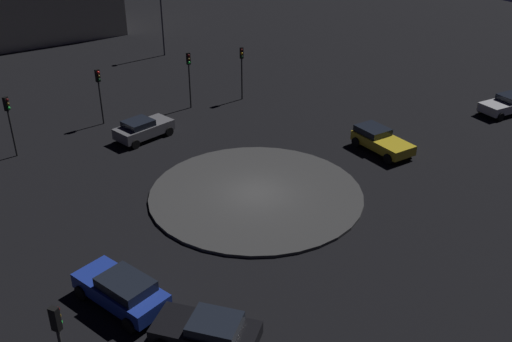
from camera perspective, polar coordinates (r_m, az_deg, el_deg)
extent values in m
plane|color=black|center=(33.42, 0.00, -2.40)|extent=(118.09, 118.09, 0.00)
cylinder|color=#383838|center=(33.37, 0.00, -2.27)|extent=(12.32, 12.32, 0.17)
cube|color=black|center=(23.62, -4.97, -15.53)|extent=(4.34, 4.17, 0.57)
cube|color=black|center=(23.17, -4.08, -14.84)|extent=(2.54, 2.52, 0.43)
cylinder|color=black|center=(24.90, -7.46, -13.85)|extent=(0.64, 0.60, 0.66)
cylinder|color=black|center=(24.07, -0.67, -15.32)|extent=(0.64, 0.60, 0.66)
cube|color=slate|center=(40.96, -10.98, 4.06)|extent=(2.86, 4.38, 0.73)
cube|color=black|center=(40.51, -11.53, 4.62)|extent=(2.05, 2.21, 0.42)
cylinder|color=black|center=(42.56, -10.12, 4.53)|extent=(0.39, 0.67, 0.64)
cylinder|color=black|center=(41.22, -8.56, 3.87)|extent=(0.39, 0.67, 0.64)
cylinder|color=black|center=(41.06, -13.31, 3.31)|extent=(0.39, 0.67, 0.64)
cylinder|color=black|center=(39.66, -11.80, 2.59)|extent=(0.39, 0.67, 0.64)
cube|color=#1E38A5|center=(25.95, -13.20, -11.43)|extent=(4.81, 3.24, 0.70)
cube|color=black|center=(25.31, -12.72, -10.83)|extent=(2.70, 2.30, 0.46)
cylinder|color=black|center=(26.85, -16.86, -11.41)|extent=(0.72, 0.44, 0.68)
cylinder|color=black|center=(27.62, -13.76, -9.69)|extent=(0.72, 0.44, 0.68)
cylinder|color=black|center=(24.76, -12.40, -14.62)|extent=(0.72, 0.44, 0.68)
cylinder|color=black|center=(25.60, -9.18, -12.61)|extent=(0.72, 0.44, 0.68)
cube|color=silver|center=(48.37, 23.28, 5.94)|extent=(1.96, 3.97, 0.66)
cube|color=black|center=(48.71, 23.90, 6.65)|extent=(1.66, 1.88, 0.44)
cylinder|color=black|center=(46.91, 22.94, 4.93)|extent=(0.24, 0.64, 0.64)
cylinder|color=black|center=(47.95, 21.32, 5.70)|extent=(0.24, 0.64, 0.64)
cylinder|color=black|center=(50.05, 23.45, 6.19)|extent=(0.24, 0.64, 0.64)
cube|color=gold|center=(39.15, 12.38, 2.75)|extent=(4.26, 2.01, 0.64)
cube|color=black|center=(39.59, 11.44, 3.97)|extent=(2.10, 1.73, 0.42)
cylinder|color=black|center=(38.99, 14.87, 1.82)|extent=(0.70, 0.24, 0.69)
cylinder|color=black|center=(37.72, 12.88, 1.16)|extent=(0.70, 0.24, 0.69)
cylinder|color=black|center=(40.87, 11.83, 3.40)|extent=(0.70, 0.24, 0.69)
cylinder|color=black|center=(39.65, 9.83, 2.82)|extent=(0.70, 0.24, 0.69)
cube|color=black|center=(20.19, -19.19, -13.61)|extent=(0.37, 0.35, 0.90)
sphere|color=#3F0C0C|center=(20.09, -19.03, -12.80)|extent=(0.20, 0.20, 0.20)
sphere|color=#4C380F|center=(20.26, -18.91, -13.38)|extent=(0.20, 0.20, 0.20)
sphere|color=#1EE53F|center=(20.44, -18.80, -13.96)|extent=(0.20, 0.20, 0.20)
cylinder|color=#2D2D2D|center=(40.48, -22.88, 3.42)|extent=(0.12, 0.12, 3.19)
cube|color=black|center=(39.76, -23.41, 6.11)|extent=(0.36, 0.37, 0.90)
sphere|color=#3F0C0C|center=(39.57, -23.32, 6.45)|extent=(0.20, 0.20, 0.20)
sphere|color=#4C380F|center=(39.66, -23.25, 6.09)|extent=(0.20, 0.20, 0.20)
sphere|color=#1EE53F|center=(39.75, -23.18, 5.73)|extent=(0.20, 0.20, 0.20)
cylinder|color=#2D2D2D|center=(43.76, -15.02, 6.49)|extent=(0.12, 0.12, 3.24)
cube|color=black|center=(43.09, -15.35, 9.05)|extent=(0.29, 0.35, 0.90)
sphere|color=red|center=(42.89, -15.29, 9.35)|extent=(0.20, 0.20, 0.20)
sphere|color=#4C380F|center=(42.97, -15.25, 9.01)|extent=(0.20, 0.20, 0.20)
sphere|color=#0F3819|center=(43.05, -15.20, 8.67)|extent=(0.20, 0.20, 0.20)
cylinder|color=#2D2D2D|center=(47.08, -1.40, 9.05)|extent=(0.12, 0.12, 3.42)
cube|color=black|center=(46.43, -1.43, 11.57)|extent=(0.33, 0.37, 0.90)
sphere|color=#3F0C0C|center=(46.22, -1.43, 11.84)|extent=(0.20, 0.20, 0.20)
sphere|color=yellow|center=(46.29, -1.42, 11.52)|extent=(0.20, 0.20, 0.20)
sphere|color=#0F3819|center=(46.37, -1.42, 11.20)|extent=(0.20, 0.20, 0.20)
cylinder|color=#2D2D2D|center=(45.56, -6.54, 8.29)|extent=(0.12, 0.12, 3.52)
cube|color=black|center=(44.88, -6.69, 10.95)|extent=(0.27, 0.34, 0.90)
sphere|color=#3F0C0C|center=(44.67, -6.66, 11.24)|extent=(0.20, 0.20, 0.20)
sphere|color=#4C380F|center=(44.74, -6.64, 10.90)|extent=(0.20, 0.20, 0.20)
sphere|color=#1EE53F|center=(44.82, -6.62, 10.57)|extent=(0.20, 0.20, 0.20)
cylinder|color=#4C4C51|center=(59.34, -9.26, 14.81)|extent=(0.18, 0.18, 7.75)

